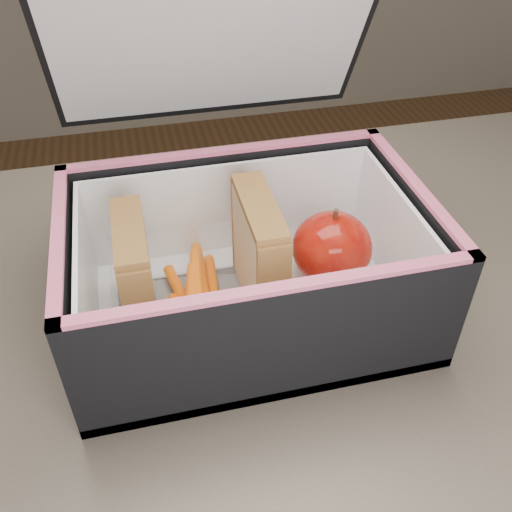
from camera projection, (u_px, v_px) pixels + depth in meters
The scene contains 8 objects.
kitchen_table at pixel (258, 409), 0.59m from camera, with size 1.20×0.80×0.75m.
lunch_bag at pixel (247, 255), 0.54m from camera, with size 0.33×0.32×0.31m.
plastic_tub at pixel (200, 285), 0.54m from camera, with size 0.16×0.11×0.07m, color white, non-canonical shape.
sandwich_left at pixel (136, 276), 0.51m from camera, with size 0.03×0.10×0.11m.
sandwich_right at pixel (259, 254), 0.53m from camera, with size 0.03×0.10×0.12m.
carrot_sticks at pixel (197, 296), 0.55m from camera, with size 0.06×0.15×0.03m.
paper_napkin at pixel (332, 280), 0.59m from camera, with size 0.07×0.08×0.01m, color white.
red_apple at pixel (332, 248), 0.56m from camera, with size 0.10×0.10×0.08m.
Camera 1 is at (-0.08, -0.35, 1.16)m, focal length 40.00 mm.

